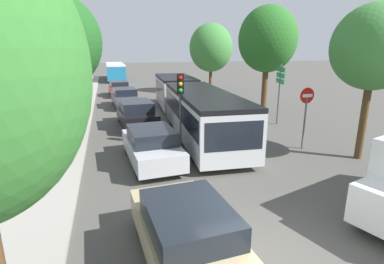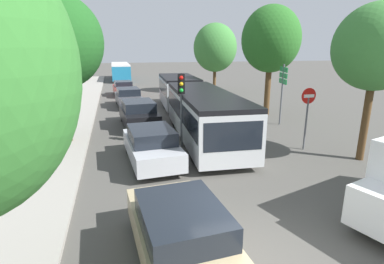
% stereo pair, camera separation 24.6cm
% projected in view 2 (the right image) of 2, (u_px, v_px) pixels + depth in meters
% --- Properties ---
extents(kerb_strip_left, '(3.20, 52.05, 0.14)m').
position_uv_depth(kerb_strip_left, '(78.00, 104.00, 24.50)').
color(kerb_strip_left, '#9E998E').
rests_on(kerb_strip_left, ground).
extents(articulated_bus, '(3.54, 16.57, 2.44)m').
position_uv_depth(articulated_bus, '(191.00, 101.00, 18.20)').
color(articulated_bus, silver).
rests_on(articulated_bus, ground).
extents(city_bus_rear, '(2.48, 11.07, 2.38)m').
position_uv_depth(city_bus_rear, '(120.00, 70.00, 44.74)').
color(city_bus_rear, teal).
rests_on(city_bus_rear, ground).
extents(queued_car_tan, '(2.02, 4.23, 1.43)m').
position_uv_depth(queued_car_tan, '(181.00, 235.00, 6.22)').
color(queued_car_tan, tan).
rests_on(queued_car_tan, ground).
extents(queued_car_silver, '(2.06, 4.32, 1.46)m').
position_uv_depth(queued_car_silver, '(151.00, 145.00, 11.96)').
color(queued_car_silver, '#B7BABF').
rests_on(queued_car_silver, ground).
extents(queued_car_black, '(2.17, 4.53, 1.54)m').
position_uv_depth(queued_car_black, '(139.00, 113.00, 17.72)').
color(queued_car_black, black).
rests_on(queued_car_black, ground).
extents(queued_car_graphite, '(2.08, 4.36, 1.48)m').
position_uv_depth(queued_car_graphite, '(128.00, 97.00, 23.86)').
color(queued_car_graphite, '#47474C').
rests_on(queued_car_graphite, ground).
extents(queued_car_red, '(2.01, 4.19, 1.42)m').
position_uv_depth(queued_car_red, '(123.00, 88.00, 29.53)').
color(queued_car_red, '#B21E19').
rests_on(queued_car_red, ground).
extents(traffic_light, '(0.36, 0.39, 3.40)m').
position_uv_depth(traffic_light, '(181.00, 94.00, 13.54)').
color(traffic_light, '#56595E').
rests_on(traffic_light, ground).
extents(no_entry_sign, '(0.70, 0.08, 2.82)m').
position_uv_depth(no_entry_sign, '(307.00, 109.00, 13.28)').
color(no_entry_sign, '#56595E').
rests_on(no_entry_sign, ground).
extents(direction_sign_post, '(0.41, 1.37, 3.60)m').
position_uv_depth(direction_sign_post, '(283.00, 82.00, 17.65)').
color(direction_sign_post, '#56595E').
rests_on(direction_sign_post, ground).
extents(tree_left_mid, '(3.96, 3.96, 6.87)m').
position_uv_depth(tree_left_mid, '(56.00, 44.00, 13.33)').
color(tree_left_mid, '#51381E').
rests_on(tree_left_mid, ground).
extents(tree_right_near, '(3.24, 3.24, 6.18)m').
position_uv_depth(tree_right_near, '(375.00, 50.00, 11.43)').
color(tree_right_near, '#51381E').
rests_on(tree_right_near, ground).
extents(tree_right_mid, '(3.86, 3.86, 7.24)m').
position_uv_depth(tree_right_mid, '(271.00, 40.00, 19.69)').
color(tree_right_mid, '#51381E').
rests_on(tree_right_mid, ground).
extents(tree_right_far, '(4.41, 4.41, 7.01)m').
position_uv_depth(tree_right_far, '(215.00, 49.00, 30.56)').
color(tree_right_far, '#51381E').
rests_on(tree_right_far, ground).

